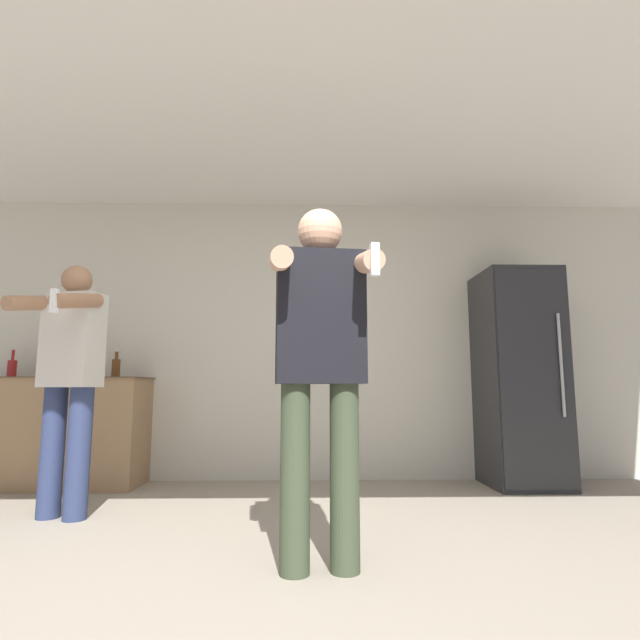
% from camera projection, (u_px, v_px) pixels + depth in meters
% --- Properties ---
extents(ground_plane, '(14.00, 14.00, 0.00)m').
position_uv_depth(ground_plane, '(257.00, 638.00, 1.62)').
color(ground_plane, gray).
extents(wall_back, '(7.00, 0.06, 2.55)m').
position_uv_depth(wall_back, '(291.00, 338.00, 4.62)').
color(wall_back, beige).
rests_on(wall_back, ground_plane).
extents(ceiling_slab, '(7.00, 3.34, 0.05)m').
position_uv_depth(ceiling_slab, '(285.00, 125.00, 3.37)').
color(ceiling_slab, silver).
rests_on(ceiling_slab, wall_back).
extents(refrigerator, '(0.61, 0.69, 1.81)m').
position_uv_depth(refrigerator, '(519.00, 377.00, 4.26)').
color(refrigerator, '#262628').
rests_on(refrigerator, ground_plane).
extents(counter, '(1.43, 0.55, 0.90)m').
position_uv_depth(counter, '(58.00, 431.00, 4.18)').
color(counter, '#997551').
rests_on(counter, ground_plane).
extents(bottle_red_label, '(0.07, 0.07, 0.23)m').
position_uv_depth(bottle_red_label, '(12.00, 368.00, 4.20)').
color(bottle_red_label, maroon).
rests_on(bottle_red_label, counter).
extents(bottle_tall_gin, '(0.09, 0.09, 0.29)m').
position_uv_depth(bottle_tall_gin, '(57.00, 363.00, 4.21)').
color(bottle_tall_gin, maroon).
rests_on(bottle_tall_gin, counter).
extents(bottle_dark_rum, '(0.07, 0.07, 0.24)m').
position_uv_depth(bottle_dark_rum, '(116.00, 367.00, 4.22)').
color(bottle_dark_rum, '#563314').
rests_on(bottle_dark_rum, counter).
extents(person_woman_foreground, '(0.52, 0.46, 1.67)m').
position_uv_depth(person_woman_foreground, '(320.00, 353.00, 2.32)').
color(person_woman_foreground, '#38422D').
rests_on(person_woman_foreground, ground_plane).
extents(person_man_side, '(0.52, 0.57, 1.62)m').
position_uv_depth(person_man_side, '(69.00, 373.00, 3.22)').
color(person_man_side, navy).
rests_on(person_man_side, ground_plane).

